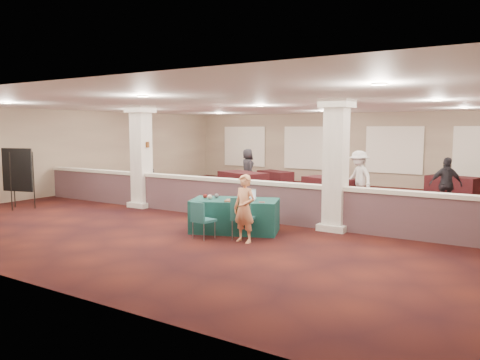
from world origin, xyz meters
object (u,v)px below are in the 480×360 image
Objects in this scene: conf_chair_side at (201,217)px; far_table_back_center at (330,189)px; conf_chair_main at (242,215)px; attendee_c at (446,184)px; far_table_back_left at (275,178)px; woman at (244,209)px; attendee_a at (143,173)px; attendee_d at (247,168)px; attendee_b at (359,177)px; near_table at (235,216)px; easel_board at (17,171)px; far_table_back_right at (453,186)px; far_table_front_left at (243,182)px; far_table_front_center at (272,197)px.

conf_chair_side is 7.25m from far_table_back_center.
conf_chair_main is 0.51× the size of far_table_back_center.
far_table_back_left is at bearing 128.90° from attendee_c.
far_table_back_center is at bearing 102.98° from woman.
attendee_a is 4.75m from attendee_d.
attendee_b is at bearing -14.93° from attendee_a.
near_table is 7.55m from easel_board.
attendee_b reaches higher than near_table.
attendee_b is at bearing 86.90° from conf_chair_side.
far_table_back_center reaches higher than far_table_back_right.
attendee_b is 1.07× the size of attendee_d.
far_table_front_left is 7.88m from far_table_back_right.
attendee_d is at bearing 137.93° from attendee_c.
far_table_back_right is (3.76, 10.55, -0.14)m from conf_chair_side.
conf_chair_main reaches higher than far_table_back_center.
attendee_c is at bearing 16.38° from easel_board.
far_table_front_center is at bearing 165.23° from attendee_d.
far_table_front_center is at bearing 17.97° from easel_board.
easel_board is at bearing -112.28° from far_table_back_left.
attendee_a is 1.05× the size of attendee_c.
far_table_back_right is 1.09× the size of attendee_d.
attendee_d is (3.18, 8.48, -0.38)m from easel_board.
near_table is 1.29× the size of far_table_back_left.
far_table_back_right is at bearing 65.43° from attendee_c.
far_table_front_left is at bearing -176.74° from far_table_back_center.
far_table_back_center is 1.07× the size of far_table_back_right.
conf_chair_side reaches higher than near_table.
conf_chair_side reaches higher than far_table_front_left.
attendee_d reaches higher than far_table_back_center.
conf_chair_main is at bearing -85.02° from far_table_back_center.
attendee_b is at bearing 58.11° from near_table.
easel_board reaches higher than far_table_front_left.
conf_chair_main is 0.54× the size of far_table_back_right.
far_table_back_left is 0.97× the size of attendee_c.
far_table_back_right is (7.06, 3.50, -0.04)m from far_table_front_left.
attendee_a is at bearing 152.13° from conf_chair_side.
far_table_back_left is (-2.78, 5.39, -0.07)m from far_table_front_center.
conf_chair_main reaches higher than conf_chair_side.
far_table_back_center is (-0.77, 6.97, -0.36)m from woman.
attendee_d is at bearing 129.52° from far_table_front_center.
conf_chair_main is at bearing 140.27° from woman.
conf_chair_side is 0.43× the size of far_table_front_left.
attendee_c is (3.27, 6.34, 0.25)m from conf_chair_main.
conf_chair_side is at bearing -166.18° from conf_chair_main.
far_table_front_center is 1.08× the size of far_table_back_right.
woman is 8.02m from far_table_front_left.
attendee_a is (-2.59, -2.80, 0.46)m from far_table_front_left.
far_table_front_center is at bearing 81.69° from near_table.
easel_board is 7.95m from far_table_front_center.
easel_board is at bearing -173.29° from conf_chair_side.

